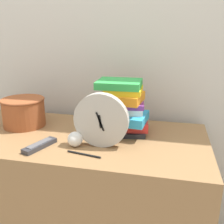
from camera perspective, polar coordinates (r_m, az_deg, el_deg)
The scene contains 8 objects.
wall_back at distance 1.54m, azimuth -3.65°, elevation 16.29°, with size 6.00×0.04×2.40m.
desk at distance 1.47m, azimuth -7.16°, elevation -18.48°, with size 1.25×0.59×0.74m.
desk_clock at distance 1.12m, azimuth -2.39°, elevation -1.83°, with size 0.24×0.04×0.24m.
book_stack at distance 1.27m, azimuth 2.39°, elevation 1.01°, with size 0.26×0.22×0.26m.
basket at distance 1.46m, azimuth -18.68°, elevation 0.17°, with size 0.23×0.23×0.15m.
tv_remote at distance 1.19m, azimuth -15.45°, elevation -7.01°, with size 0.10×0.17×0.02m.
crumpled_paper_ball at distance 1.16m, azimuth -8.02°, elevation -5.85°, with size 0.07×0.07×0.07m.
pen at distance 1.09m, azimuth -6.13°, elevation -9.12°, with size 0.15×0.03×0.01m.
Camera 1 is at (0.43, -0.82, 1.24)m, focal length 42.00 mm.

